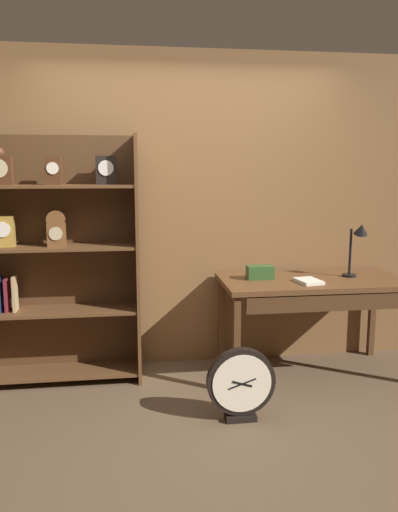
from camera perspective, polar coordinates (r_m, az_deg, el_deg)
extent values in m
plane|color=brown|center=(3.33, 1.76, -20.00)|extent=(10.00, 10.00, 0.00)
cube|color=brown|center=(4.28, -1.28, 4.98)|extent=(4.80, 0.05, 2.60)
cube|color=brown|center=(3.97, -6.90, -0.49)|extent=(0.03, 0.35, 1.91)
cube|color=#4B2F1A|center=(4.17, -15.30, -0.27)|extent=(1.24, 0.01, 1.91)
cube|color=brown|center=(4.25, -15.05, -12.40)|extent=(1.19, 0.33, 0.02)
cube|color=brown|center=(4.09, -15.36, -5.95)|extent=(1.19, 0.33, 0.02)
cube|color=brown|center=(3.99, -15.67, 0.93)|extent=(1.19, 0.33, 0.02)
cube|color=brown|center=(3.95, -15.98, 7.51)|extent=(1.19, 0.33, 0.02)
cube|color=#472816|center=(4.02, -21.40, 8.87)|extent=(0.18, 0.09, 0.21)
cube|color=#B28C38|center=(4.06, -20.99, 2.58)|extent=(0.15, 0.09, 0.23)
cylinder|color=white|center=(4.01, -21.15, 2.75)|extent=(0.11, 0.01, 0.11)
cube|color=#472816|center=(3.92, -15.97, 9.18)|extent=(0.11, 0.09, 0.21)
cylinder|color=silver|center=(3.87, -16.07, 9.41)|extent=(0.09, 0.01, 0.09)
cube|color=brown|center=(3.96, -15.64, 2.31)|extent=(0.13, 0.09, 0.18)
cylinder|color=brown|center=(3.95, -15.72, 3.99)|extent=(0.13, 0.09, 0.13)
cylinder|color=#C6B78C|center=(3.91, -15.75, 2.42)|extent=(0.10, 0.01, 0.10)
cube|color=black|center=(3.93, -10.35, 9.41)|extent=(0.15, 0.09, 0.21)
cylinder|color=silver|center=(3.88, -10.38, 9.66)|extent=(0.11, 0.01, 0.11)
cube|color=maroon|center=(4.14, -20.67, -4.08)|extent=(0.02, 0.13, 0.26)
cube|color=tan|center=(4.12, -19.90, -3.97)|extent=(0.02, 0.12, 0.27)
cube|color=brown|center=(4.18, 12.58, -2.78)|extent=(1.46, 0.72, 0.04)
cube|color=#50321B|center=(3.81, 4.23, -9.92)|extent=(0.05, 0.05, 0.75)
cube|color=#50321B|center=(4.39, 2.52, -7.26)|extent=(0.05, 0.05, 0.75)
cube|color=#50321B|center=(4.82, 18.78, -6.23)|extent=(0.05, 0.05, 0.75)
cube|color=#472C18|center=(3.90, 14.27, -5.12)|extent=(1.24, 0.03, 0.12)
cylinder|color=black|center=(4.34, 16.44, -2.08)|extent=(0.11, 0.11, 0.02)
cylinder|color=black|center=(4.31, 16.56, 0.48)|extent=(0.02, 0.02, 0.37)
cone|color=black|center=(4.26, 17.70, 2.87)|extent=(0.12, 0.14, 0.12)
cube|color=#2D5123|center=(4.09, 6.85, -1.82)|extent=(0.21, 0.11, 0.11)
cube|color=silver|center=(4.03, 12.15, -2.76)|extent=(0.19, 0.24, 0.02)
cube|color=black|center=(3.58, 4.66, -17.48)|extent=(0.21, 0.11, 0.04)
cylinder|color=black|center=(3.47, 4.71, -13.82)|extent=(0.46, 0.06, 0.46)
cylinder|color=silver|center=(3.44, 4.84, -14.05)|extent=(0.39, 0.01, 0.39)
cube|color=black|center=(3.44, 4.86, -14.07)|extent=(0.14, 0.01, 0.05)
cube|color=black|center=(3.43, 4.86, -14.08)|extent=(0.18, 0.01, 0.07)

